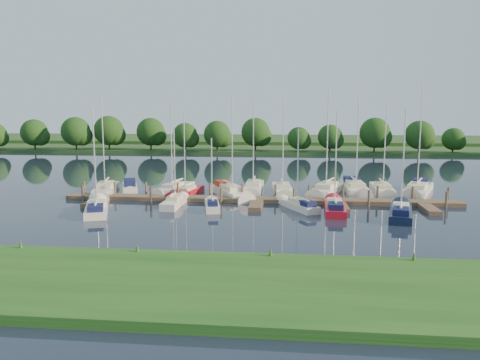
# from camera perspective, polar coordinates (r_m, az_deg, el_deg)

# --- Properties ---
(ground) EXTENTS (260.00, 260.00, 0.00)m
(ground) POSITION_cam_1_polar(r_m,az_deg,el_deg) (39.87, 1.45, -4.84)
(ground) COLOR #182031
(ground) RESTS_ON ground
(near_bank) EXTENTS (90.00, 10.00, 0.50)m
(near_bank) POSITION_cam_1_polar(r_m,az_deg,el_deg) (24.55, -1.57, -12.77)
(near_bank) COLOR #1B4D16
(near_bank) RESTS_ON ground
(dock) EXTENTS (40.00, 6.00, 0.40)m
(dock) POSITION_cam_1_polar(r_m,az_deg,el_deg) (46.95, 2.16, -2.57)
(dock) COLOR #4C3A2A
(dock) RESTS_ON ground
(mooring_pilings) EXTENTS (38.24, 2.84, 2.00)m
(mooring_pilings) POSITION_cam_1_polar(r_m,az_deg,el_deg) (47.99, 2.25, -1.85)
(mooring_pilings) COLOR #473D33
(mooring_pilings) RESTS_ON ground
(far_shore) EXTENTS (180.00, 30.00, 0.60)m
(far_shore) POSITION_cam_1_polar(r_m,az_deg,el_deg) (114.08, 4.43, 3.91)
(far_shore) COLOR #22431A
(far_shore) RESTS_ON ground
(distant_hill) EXTENTS (220.00, 40.00, 1.40)m
(distant_hill) POSITION_cam_1_polar(r_m,az_deg,el_deg) (138.98, 4.72, 4.86)
(distant_hill) COLOR #335927
(distant_hill) RESTS_ON ground
(treeline) EXTENTS (144.82, 10.34, 8.29)m
(treeline) POSITION_cam_1_polar(r_m,az_deg,el_deg) (100.93, 5.48, 5.55)
(treeline) COLOR #38281C
(treeline) RESTS_ON ground
(sailboat_n_0) EXTENTS (3.76, 8.79, 11.22)m
(sailboat_n_0) POSITION_cam_1_polar(r_m,az_deg,el_deg) (54.46, -16.07, -1.28)
(sailboat_n_0) COLOR white
(sailboat_n_0) RESTS_ON ground
(motorboat) EXTENTS (3.21, 5.71, 1.57)m
(motorboat) POSITION_cam_1_polar(r_m,az_deg,el_deg) (55.75, -13.28, -0.91)
(motorboat) COLOR white
(motorboat) RESTS_ON ground
(sailboat_n_2) EXTENTS (3.32, 8.35, 10.47)m
(sailboat_n_2) POSITION_cam_1_polar(r_m,az_deg,el_deg) (53.85, -8.15, -1.16)
(sailboat_n_2) COLOR white
(sailboat_n_2) RESTS_ON ground
(sailboat_n_3) EXTENTS (2.78, 7.30, 9.22)m
(sailboat_n_3) POSITION_cam_1_polar(r_m,az_deg,el_deg) (51.47, -6.59, -1.58)
(sailboat_n_3) COLOR red
(sailboat_n_3) RESTS_ON ground
(sailboat_n_4) EXTENTS (5.29, 8.15, 10.95)m
(sailboat_n_4) POSITION_cam_1_polar(r_m,az_deg,el_deg) (50.57, -1.13, -1.61)
(sailboat_n_4) COLOR white
(sailboat_n_4) RESTS_ON ground
(sailboat_n_5) EXTENTS (2.01, 8.32, 10.77)m
(sailboat_n_5) POSITION_cam_1_polar(r_m,az_deg,el_deg) (53.75, 1.64, -1.09)
(sailboat_n_5) COLOR white
(sailboat_n_5) RESTS_ON ground
(sailboat_n_6) EXTENTS (2.55, 8.55, 10.82)m
(sailboat_n_6) POSITION_cam_1_polar(r_m,az_deg,el_deg) (52.53, 5.20, -1.35)
(sailboat_n_6) COLOR white
(sailboat_n_6) RESTS_ON ground
(sailboat_n_7) EXTENTS (4.72, 9.22, 11.83)m
(sailboat_n_7) POSITION_cam_1_polar(r_m,az_deg,el_deg) (53.09, 10.53, -1.34)
(sailboat_n_7) COLOR white
(sailboat_n_7) RESTS_ON ground
(sailboat_n_8) EXTENTS (2.54, 9.61, 12.22)m
(sailboat_n_8) POSITION_cam_1_polar(r_m,az_deg,el_deg) (54.73, 13.85, -1.10)
(sailboat_n_8) COLOR white
(sailboat_n_8) RESTS_ON ground
(sailboat_n_9) EXTENTS (2.27, 8.29, 10.57)m
(sailboat_n_9) POSITION_cam_1_polar(r_m,az_deg,el_deg) (54.87, 16.99, -1.26)
(sailboat_n_9) COLOR white
(sailboat_n_9) RESTS_ON ground
(sailboat_n_10) EXTENTS (5.37, 9.91, 12.65)m
(sailboat_n_10) POSITION_cam_1_polar(r_m,az_deg,el_deg) (55.81, 20.84, -1.23)
(sailboat_n_10) COLOR white
(sailboat_n_10) RESTS_ON ground
(sailboat_s_0) EXTENTS (4.03, 7.72, 9.81)m
(sailboat_s_0) POSITION_cam_1_polar(r_m,az_deg,el_deg) (44.63, -17.08, -3.38)
(sailboat_s_0) COLOR white
(sailboat_s_0) RESTS_ON ground
(sailboat_s_1) EXTENTS (1.52, 6.08, 8.04)m
(sailboat_s_1) POSITION_cam_1_polar(r_m,az_deg,el_deg) (45.91, -7.97, -2.80)
(sailboat_s_1) COLOR white
(sailboat_s_1) RESTS_ON ground
(sailboat_s_2) EXTENTS (2.15, 5.33, 6.97)m
(sailboat_s_2) POSITION_cam_1_polar(r_m,az_deg,el_deg) (44.10, -3.42, -3.14)
(sailboat_s_2) COLOR white
(sailboat_s_2) RESTS_ON ground
(sailboat_s_3) EXTENTS (3.78, 5.77, 7.82)m
(sailboat_s_3) POSITION_cam_1_polar(r_m,az_deg,el_deg) (44.21, 7.21, -3.17)
(sailboat_s_3) COLOR white
(sailboat_s_3) RESTS_ON ground
(sailboat_s_4) EXTENTS (2.09, 7.48, 9.56)m
(sailboat_s_4) POSITION_cam_1_polar(r_m,az_deg,el_deg) (43.86, 11.46, -3.36)
(sailboat_s_4) COLOR red
(sailboat_s_4) RESTS_ON ground
(sailboat_s_5) EXTENTS (3.27, 7.74, 9.81)m
(sailboat_s_5) POSITION_cam_1_polar(r_m,az_deg,el_deg) (43.19, 19.00, -3.83)
(sailboat_s_5) COLOR #0F1933
(sailboat_s_5) RESTS_ON ground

